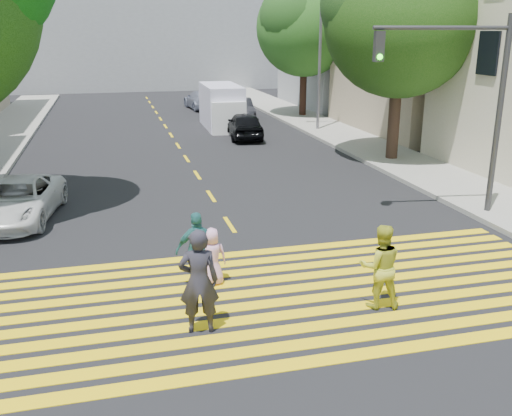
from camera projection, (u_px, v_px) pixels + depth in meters
name	position (u px, v px, depth m)	size (l,w,h in m)	color
ground	(296.00, 326.00, 10.59)	(120.00, 120.00, 0.00)	black
sidewalk_left	(1.00, 138.00, 28.89)	(3.00, 40.00, 0.15)	gray
sidewalk_right	(369.00, 147.00, 26.46)	(3.00, 60.00, 0.15)	gray
crosswalk	(277.00, 296.00, 11.77)	(13.40, 5.30, 0.01)	yellow
lane_line	(168.00, 130.00, 31.39)	(0.12, 34.40, 0.01)	yellow
building_right_tan	(454.00, 36.00, 30.24)	(10.00, 10.00, 10.00)	tan
building_right_grey	(366.00, 35.00, 40.41)	(10.00, 10.00, 10.00)	gray
backdrop_block	(136.00, 22.00, 53.19)	(30.00, 8.00, 12.00)	gray
tree_right_near	(404.00, 11.00, 22.26)	(8.30, 8.07, 8.85)	#39241B
tree_right_far	(305.00, 22.00, 34.65)	(7.72, 7.72, 8.53)	black
pedestrian_man	(199.00, 281.00, 10.15)	(0.72, 0.47, 1.97)	#26252E
pedestrian_woman	(380.00, 266.00, 11.11)	(0.83, 0.65, 1.71)	gold
pedestrian_child	(212.00, 256.00, 12.19)	(0.62, 0.40, 1.27)	#E3A1CE
pedestrian_extra	(198.00, 249.00, 12.08)	(0.96, 0.40, 1.64)	#276A6E
white_sedan	(18.00, 200.00, 16.36)	(1.98, 4.30, 1.20)	silver
dark_car_near	(245.00, 125.00, 28.91)	(1.60, 3.97, 1.35)	black
silver_car	(202.00, 100.00, 39.82)	(1.81, 4.46, 1.29)	#979DB4
dark_car_parked	(241.00, 109.00, 35.45)	(1.31, 3.77, 1.24)	black
white_van	(222.00, 108.00, 31.89)	(2.04, 5.09, 2.38)	silver
traffic_signal	(466.00, 89.00, 15.79)	(3.87, 0.78, 5.71)	#353537
street_lamp	(317.00, 39.00, 29.67)	(1.91, 0.52, 8.47)	slate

